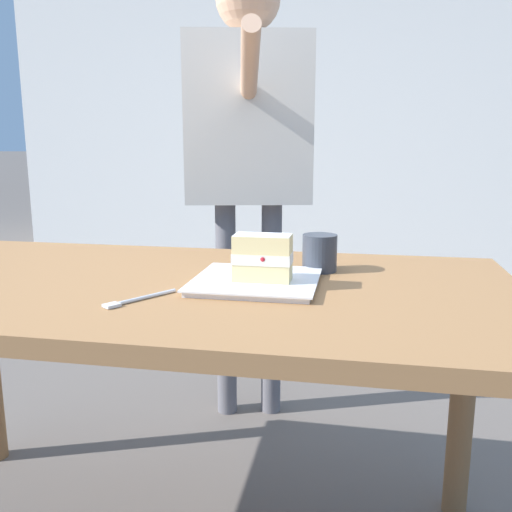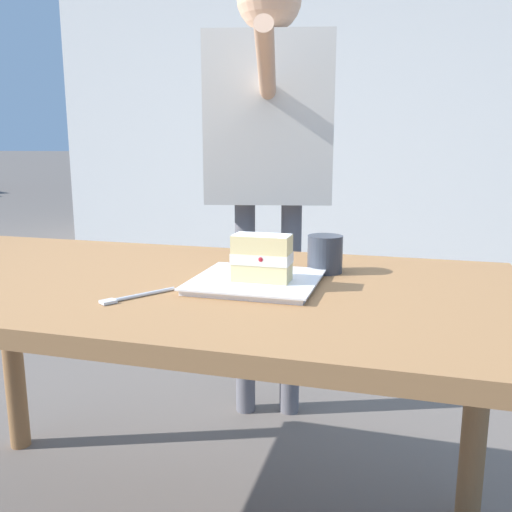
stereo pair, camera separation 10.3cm
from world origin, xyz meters
name	(u,v)px [view 1 (the left image)]	position (x,y,z in m)	size (l,w,h in m)	color
patio_table	(163,320)	(0.00, 0.00, 0.66)	(1.65, 0.82, 0.76)	olive
dessert_plate	(256,282)	(0.23, 0.00, 0.77)	(0.28, 0.28, 0.02)	white
cake_slice	(263,258)	(0.25, -0.02, 0.83)	(0.13, 0.07, 0.10)	#EAD18C
dessert_fork	(136,299)	(0.01, -0.18, 0.77)	(0.11, 0.15, 0.01)	silver
coffee_cup	(320,252)	(0.36, 0.17, 0.81)	(0.09, 0.09, 0.09)	#333842
diner_person	(248,128)	(0.04, 0.84, 1.14)	(0.50, 0.64, 1.70)	slate
patio_building	(336,109)	(0.19, 4.43, 1.42)	(5.30, 2.39, 2.84)	silver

